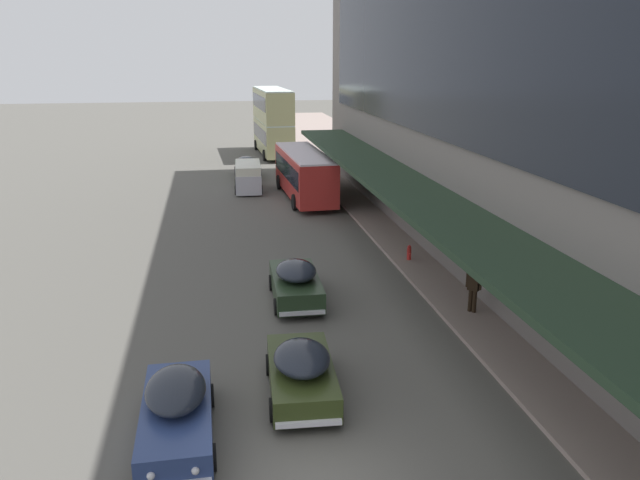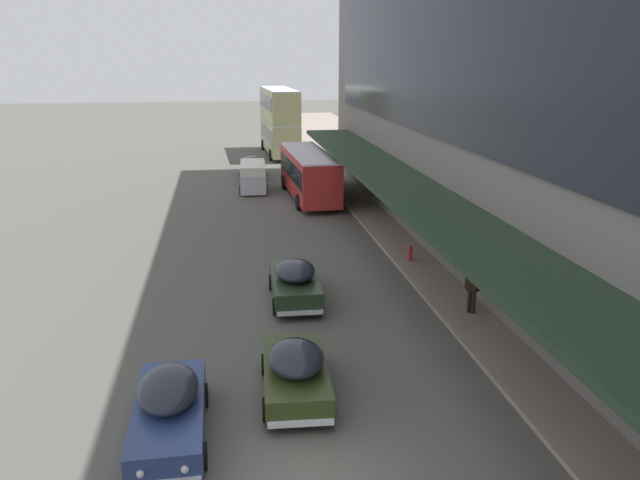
% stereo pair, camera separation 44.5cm
% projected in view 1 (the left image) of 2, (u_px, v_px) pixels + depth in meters
% --- Properties ---
extents(transit_bus_kerbside_front, '(2.97, 10.03, 3.13)m').
position_uv_depth(transit_bus_kerbside_front, '(304.00, 172.00, 41.32)').
color(transit_bus_kerbside_front, '#B42925').
rests_on(transit_bus_kerbside_front, ground).
extents(transit_bus_kerbside_rear, '(3.08, 10.56, 6.20)m').
position_uv_depth(transit_bus_kerbside_rear, '(273.00, 120.00, 58.91)').
color(transit_bus_kerbside_rear, tan).
rests_on(transit_bus_kerbside_rear, ground).
extents(sedan_oncoming_front, '(2.09, 4.35, 1.58)m').
position_uv_depth(sedan_oncoming_front, '(302.00, 371.00, 17.51)').
color(sedan_oncoming_front, '#2C3717').
rests_on(sedan_oncoming_front, ground).
extents(sedan_far_back, '(1.98, 4.43, 1.65)m').
position_uv_depth(sedan_far_back, '(296.00, 282.00, 24.25)').
color(sedan_far_back, '#22351F').
rests_on(sedan_far_back, ground).
extents(sedan_trailing_mid, '(1.88, 4.71, 1.58)m').
position_uv_depth(sedan_trailing_mid, '(177.00, 410.00, 15.56)').
color(sedan_trailing_mid, navy).
rests_on(sedan_trailing_mid, ground).
extents(sedan_lead_near, '(1.95, 4.30, 1.65)m').
position_uv_depth(sedan_lead_near, '(247.00, 167.00, 48.83)').
color(sedan_lead_near, '#1E3F17').
rests_on(sedan_lead_near, ground).
extents(vw_van, '(2.06, 4.63, 1.96)m').
position_uv_depth(vw_van, '(248.00, 175.00, 43.97)').
color(vw_van, silver).
rests_on(vw_van, ground).
extents(pedestrian_at_kerb, '(0.45, 0.49, 1.86)m').
position_uv_depth(pedestrian_at_kerb, '(474.00, 285.00, 22.81)').
color(pedestrian_at_kerb, black).
rests_on(pedestrian_at_kerb, sidewalk_kerb).
extents(fire_hydrant, '(0.20, 0.40, 0.70)m').
position_uv_depth(fire_hydrant, '(409.00, 252.00, 28.84)').
color(fire_hydrant, red).
rests_on(fire_hydrant, sidewalk_kerb).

